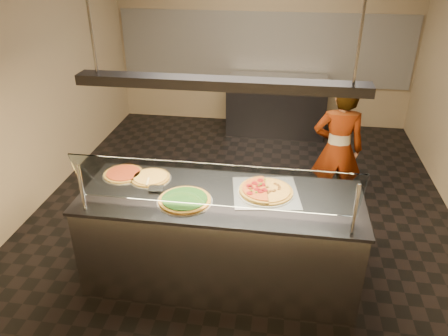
# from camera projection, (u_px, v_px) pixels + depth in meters

# --- Properties ---
(ground) EXTENTS (5.00, 6.00, 0.02)m
(ground) POSITION_uv_depth(u_px,v_px,m) (242.00, 211.00, 5.34)
(ground) COLOR black
(ground) RESTS_ON ground
(wall_back) EXTENTS (5.00, 0.02, 3.00)m
(wall_back) POSITION_uv_depth(u_px,v_px,m) (264.00, 36.00, 7.27)
(wall_back) COLOR #9C8964
(wall_back) RESTS_ON ground
(wall_front) EXTENTS (5.00, 0.02, 3.00)m
(wall_front) POSITION_uv_depth(u_px,v_px,m) (175.00, 294.00, 2.00)
(wall_front) COLOR #9C8964
(wall_front) RESTS_ON ground
(wall_left) EXTENTS (0.02, 6.00, 3.00)m
(wall_left) POSITION_uv_depth(u_px,v_px,m) (26.00, 82.00, 4.96)
(wall_left) COLOR #9C8964
(wall_left) RESTS_ON ground
(tile_band) EXTENTS (4.90, 0.02, 1.20)m
(tile_band) POSITION_uv_depth(u_px,v_px,m) (264.00, 49.00, 7.33)
(tile_band) COLOR silver
(tile_band) RESTS_ON wall_back
(serving_counter) EXTENTS (2.51, 0.94, 0.93)m
(serving_counter) POSITION_uv_depth(u_px,v_px,m) (221.00, 238.00, 4.07)
(serving_counter) COLOR #B7B7BC
(serving_counter) RESTS_ON ground
(sneeze_guard) EXTENTS (2.27, 0.18, 0.54)m
(sneeze_guard) POSITION_uv_depth(u_px,v_px,m) (214.00, 186.00, 3.42)
(sneeze_guard) COLOR #B7B7BC
(sneeze_guard) RESTS_ON serving_counter
(perforated_tray) EXTENTS (0.66, 0.66, 0.01)m
(perforated_tray) POSITION_uv_depth(u_px,v_px,m) (266.00, 192.00, 3.90)
(perforated_tray) COLOR silver
(perforated_tray) RESTS_ON serving_counter
(half_pizza_pepperoni) EXTENTS (0.31, 0.51, 0.05)m
(half_pizza_pepperoni) POSITION_uv_depth(u_px,v_px,m) (253.00, 188.00, 3.90)
(half_pizza_pepperoni) COLOR brown
(half_pizza_pepperoni) RESTS_ON perforated_tray
(half_pizza_sausage) EXTENTS (0.31, 0.51, 0.04)m
(half_pizza_sausage) POSITION_uv_depth(u_px,v_px,m) (279.00, 191.00, 3.88)
(half_pizza_sausage) COLOR brown
(half_pizza_sausage) RESTS_ON perforated_tray
(pizza_spinach) EXTENTS (0.49, 0.49, 0.03)m
(pizza_spinach) POSITION_uv_depth(u_px,v_px,m) (185.00, 200.00, 3.77)
(pizza_spinach) COLOR silver
(pizza_spinach) RESTS_ON serving_counter
(pizza_cheese) EXTENTS (0.39, 0.39, 0.03)m
(pizza_cheese) POSITION_uv_depth(u_px,v_px,m) (151.00, 177.00, 4.13)
(pizza_cheese) COLOR silver
(pizza_cheese) RESTS_ON serving_counter
(pizza_tomato) EXTENTS (0.40, 0.40, 0.03)m
(pizza_tomato) POSITION_uv_depth(u_px,v_px,m) (124.00, 173.00, 4.19)
(pizza_tomato) COLOR silver
(pizza_tomato) RESTS_ON serving_counter
(pizza_spatula) EXTENTS (0.20, 0.23, 0.02)m
(pizza_spatula) POSITION_uv_depth(u_px,v_px,m) (151.00, 184.00, 3.98)
(pizza_spatula) COLOR #B7B7BC
(pizza_spatula) RESTS_ON pizza_spinach
(prep_table) EXTENTS (1.64, 0.74, 0.93)m
(prep_table) POSITION_uv_depth(u_px,v_px,m) (276.00, 105.00, 7.31)
(prep_table) COLOR #2E2E33
(prep_table) RESTS_ON ground
(worker) EXTENTS (0.59, 0.40, 1.59)m
(worker) POSITION_uv_depth(u_px,v_px,m) (337.00, 150.00, 5.01)
(worker) COLOR black
(worker) RESTS_ON ground
(heat_lamp_housing) EXTENTS (2.30, 0.18, 0.08)m
(heat_lamp_housing) POSITION_uv_depth(u_px,v_px,m) (220.00, 83.00, 3.38)
(heat_lamp_housing) COLOR #2E2E33
(heat_lamp_housing) RESTS_ON ceiling
(lamp_rod_left) EXTENTS (0.02, 0.02, 1.01)m
(lamp_rod_left) POSITION_uv_depth(u_px,v_px,m) (88.00, 7.00, 3.26)
(lamp_rod_left) COLOR #B7B7BC
(lamp_rod_left) RESTS_ON ceiling
(lamp_rod_right) EXTENTS (0.02, 0.02, 1.01)m
(lamp_rod_right) POSITION_uv_depth(u_px,v_px,m) (364.00, 13.00, 2.99)
(lamp_rod_right) COLOR #B7B7BC
(lamp_rod_right) RESTS_ON ceiling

